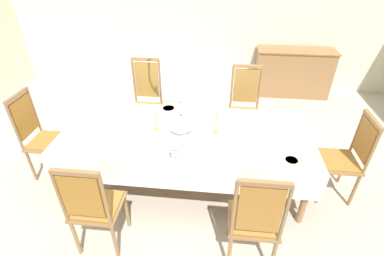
% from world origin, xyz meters
% --- Properties ---
extents(ground, '(7.68, 5.77, 0.04)m').
position_xyz_m(ground, '(0.00, 0.00, -0.02)').
color(ground, '#BCAD9E').
extents(dining_table, '(2.79, 1.17, 0.75)m').
position_xyz_m(dining_table, '(0.00, -0.10, 0.69)').
color(dining_table, '#8F6948').
rests_on(dining_table, ground).
extents(tablecloth, '(2.81, 1.19, 0.33)m').
position_xyz_m(tablecloth, '(0.00, -0.10, 0.68)').
color(tablecloth, white).
rests_on(tablecloth, dining_table).
extents(chair_south_a, '(0.44, 0.42, 1.09)m').
position_xyz_m(chair_south_a, '(-0.72, -1.09, 0.56)').
color(chair_south_a, olive).
rests_on(chair_south_a, ground).
extents(chair_north_a, '(0.44, 0.42, 1.20)m').
position_xyz_m(chair_north_a, '(-0.72, 0.90, 0.60)').
color(chair_north_a, olive).
rests_on(chair_north_a, ground).
extents(chair_south_b, '(0.44, 0.42, 1.13)m').
position_xyz_m(chair_south_b, '(0.72, -1.09, 0.58)').
color(chair_south_b, olive).
rests_on(chair_south_b, ground).
extents(chair_north_b, '(0.44, 0.42, 1.16)m').
position_xyz_m(chair_north_b, '(0.72, 0.90, 0.59)').
color(chair_north_b, '#896344').
rests_on(chair_north_b, ground).
extents(chair_head_west, '(0.42, 0.44, 1.13)m').
position_xyz_m(chair_head_west, '(-1.80, -0.10, 0.58)').
color(chair_head_west, brown).
rests_on(chair_head_west, ground).
extents(chair_head_east, '(0.42, 0.44, 1.06)m').
position_xyz_m(chair_head_east, '(1.80, -0.10, 0.55)').
color(chair_head_east, '#936841').
rests_on(chair_head_east, ground).
extents(soup_tureen, '(0.28, 0.28, 0.23)m').
position_xyz_m(soup_tureen, '(-0.05, -0.10, 0.87)').
color(soup_tureen, white).
rests_on(soup_tureen, tablecloth).
extents(candlestick_west, '(0.07, 0.07, 0.32)m').
position_xyz_m(candlestick_west, '(-0.34, -0.10, 0.88)').
color(candlestick_west, gold).
rests_on(candlestick_west, tablecloth).
extents(candlestick_east, '(0.07, 0.07, 0.35)m').
position_xyz_m(candlestick_east, '(0.34, -0.10, 0.90)').
color(candlestick_east, gold).
rests_on(candlestick_east, tablecloth).
extents(bowl_near_left, '(0.18, 0.18, 0.04)m').
position_xyz_m(bowl_near_left, '(-0.28, 0.35, 0.78)').
color(bowl_near_left, white).
rests_on(bowl_near_left, tablecloth).
extents(bowl_near_right, '(0.15, 0.15, 0.03)m').
position_xyz_m(bowl_near_right, '(1.09, -0.52, 0.78)').
color(bowl_near_right, white).
rests_on(bowl_near_right, tablecloth).
extents(bowl_far_left, '(0.18, 0.18, 0.03)m').
position_xyz_m(bowl_far_left, '(-0.04, -0.55, 0.78)').
color(bowl_far_left, white).
rests_on(bowl_far_left, tablecloth).
extents(spoon_primary, '(0.03, 0.18, 0.01)m').
position_xyz_m(spoon_primary, '(-0.40, 0.38, 0.76)').
color(spoon_primary, gold).
rests_on(spoon_primary, tablecloth).
extents(spoon_secondary, '(0.05, 0.18, 0.01)m').
position_xyz_m(spoon_secondary, '(1.19, -0.49, 0.76)').
color(spoon_secondary, gold).
rests_on(spoon_secondary, tablecloth).
extents(sideboard, '(1.44, 0.48, 0.90)m').
position_xyz_m(sideboard, '(1.73, 2.61, 0.45)').
color(sideboard, olive).
rests_on(sideboard, ground).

